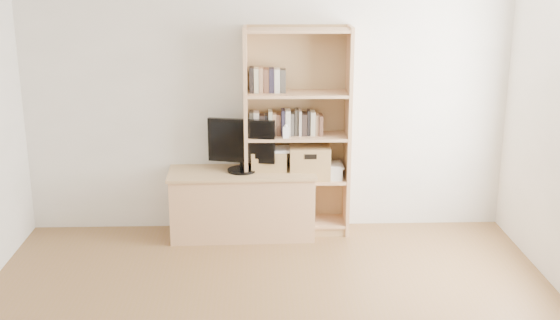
{
  "coord_description": "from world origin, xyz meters",
  "views": [
    {
      "loc": [
        -0.09,
        -3.9,
        2.52
      ],
      "look_at": [
        0.1,
        1.9,
        0.83
      ],
      "focal_mm": 45.0,
      "sensor_mm": 36.0,
      "label": 1
    }
  ],
  "objects_px": {
    "television": "(242,146)",
    "bookshelf": "(297,133)",
    "tv_stand": "(242,205)",
    "basket_left": "(269,164)",
    "laptop": "(287,149)",
    "baby_monitor": "(286,132)",
    "basket_right": "(310,162)"
  },
  "relations": [
    {
      "from": "baby_monitor",
      "to": "basket_left",
      "type": "distance_m",
      "value": 0.37
    },
    {
      "from": "television",
      "to": "basket_right",
      "type": "distance_m",
      "value": 0.66
    },
    {
      "from": "basket_left",
      "to": "laptop",
      "type": "bearing_deg",
      "value": -3.27
    },
    {
      "from": "basket_right",
      "to": "tv_stand",
      "type": "bearing_deg",
      "value": -172.67
    },
    {
      "from": "bookshelf",
      "to": "baby_monitor",
      "type": "height_order",
      "value": "bookshelf"
    },
    {
      "from": "tv_stand",
      "to": "laptop",
      "type": "relative_size",
      "value": 4.35
    },
    {
      "from": "television",
      "to": "laptop",
      "type": "distance_m",
      "value": 0.43
    },
    {
      "from": "tv_stand",
      "to": "bookshelf",
      "type": "distance_m",
      "value": 0.84
    },
    {
      "from": "tv_stand",
      "to": "basket_left",
      "type": "relative_size",
      "value": 4.04
    },
    {
      "from": "baby_monitor",
      "to": "basket_right",
      "type": "xyz_separation_m",
      "value": [
        0.23,
        0.1,
        -0.31
      ]
    },
    {
      "from": "tv_stand",
      "to": "bookshelf",
      "type": "xyz_separation_m",
      "value": [
        0.51,
        0.07,
        0.67
      ]
    },
    {
      "from": "television",
      "to": "tv_stand",
      "type": "bearing_deg",
      "value": 12.9
    },
    {
      "from": "television",
      "to": "bookshelf",
      "type": "bearing_deg",
      "value": 21.11
    },
    {
      "from": "television",
      "to": "baby_monitor",
      "type": "relative_size",
      "value": 5.88
    },
    {
      "from": "tv_stand",
      "to": "bookshelf",
      "type": "relative_size",
      "value": 0.68
    },
    {
      "from": "basket_right",
      "to": "laptop",
      "type": "bearing_deg",
      "value": -175.9
    },
    {
      "from": "basket_right",
      "to": "laptop",
      "type": "distance_m",
      "value": 0.24
    },
    {
      "from": "basket_left",
      "to": "basket_right",
      "type": "height_order",
      "value": "basket_right"
    },
    {
      "from": "television",
      "to": "basket_right",
      "type": "height_order",
      "value": "television"
    },
    {
      "from": "tv_stand",
      "to": "television",
      "type": "bearing_deg",
      "value": 178.62
    },
    {
      "from": "tv_stand",
      "to": "basket_left",
      "type": "distance_m",
      "value": 0.45
    },
    {
      "from": "tv_stand",
      "to": "basket_right",
      "type": "height_order",
      "value": "basket_right"
    },
    {
      "from": "bookshelf",
      "to": "laptop",
      "type": "distance_m",
      "value": 0.18
    },
    {
      "from": "basket_left",
      "to": "laptop",
      "type": "height_order",
      "value": "laptop"
    },
    {
      "from": "tv_stand",
      "to": "baby_monitor",
      "type": "bearing_deg",
      "value": -6.01
    },
    {
      "from": "bookshelf",
      "to": "television",
      "type": "height_order",
      "value": "bookshelf"
    },
    {
      "from": "television",
      "to": "basket_right",
      "type": "bearing_deg",
      "value": 18.98
    },
    {
      "from": "tv_stand",
      "to": "basket_right",
      "type": "distance_m",
      "value": 0.74
    },
    {
      "from": "baby_monitor",
      "to": "tv_stand",
      "type": "bearing_deg",
      "value": 170.7
    },
    {
      "from": "baby_monitor",
      "to": "laptop",
      "type": "bearing_deg",
      "value": 74.4
    },
    {
      "from": "television",
      "to": "basket_left",
      "type": "relative_size",
      "value": 1.91
    },
    {
      "from": "bookshelf",
      "to": "baby_monitor",
      "type": "xyz_separation_m",
      "value": [
        -0.11,
        -0.11,
        0.03
      ]
    }
  ]
}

